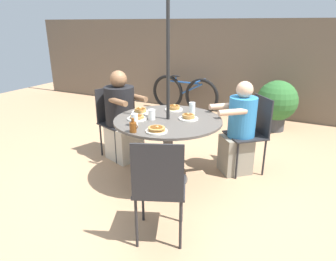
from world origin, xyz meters
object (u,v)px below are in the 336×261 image
object	(u,v)px
patio_chair_south	(159,185)
bicycle	(184,94)
diner_north	(239,132)
patio_chair_east	(114,117)
patio_chair_north	(252,129)
pancake_plate_d	(174,108)
patio_table	(168,130)
drinking_glass_b	(192,108)
potted_shrub	(277,102)
pancake_plate_c	(157,130)
drinking_glass_a	(134,120)
diner_east	(122,120)
coffee_cup	(152,115)
pancake_plate_a	(188,117)
pancake_plate_b	(141,111)
pancake_plate_e	(137,118)
syrup_bottle	(133,127)

from	to	relation	value
patio_chair_south	bicycle	world-z (taller)	patio_chair_south
diner_north	patio_chair_east	distance (m)	1.67
patio_chair_north	pancake_plate_d	world-z (taller)	patio_chair_north
bicycle	patio_table	bearing A→B (deg)	-65.45
bicycle	drinking_glass_b	bearing A→B (deg)	-60.10
diner_north	potted_shrub	world-z (taller)	diner_north
pancake_plate_c	pancake_plate_d	xyz separation A→B (m)	(-0.18, 0.77, 0.00)
pancake_plate_c	drinking_glass_a	size ratio (longest dim) A/B	1.67
diner_east	drinking_glass_a	xyz separation A→B (m)	(0.62, -0.65, 0.28)
coffee_cup	patio_chair_south	bearing A→B (deg)	-57.77
pancake_plate_a	pancake_plate_b	world-z (taller)	pancake_plate_a
patio_chair_east	drinking_glass_b	world-z (taller)	patio_chair_east
pancake_plate_c	pancake_plate_d	distance (m)	0.79
diner_north	pancake_plate_d	world-z (taller)	diner_north
pancake_plate_a	patio_table	bearing A→B (deg)	-156.33
pancake_plate_a	pancake_plate_e	xyz separation A→B (m)	(-0.50, -0.25, -0.00)
patio_chair_east	pancake_plate_d	distance (m)	0.93
syrup_bottle	potted_shrub	world-z (taller)	syrup_bottle
pancake_plate_d	drinking_glass_b	bearing A→B (deg)	-11.55
pancake_plate_e	coffee_cup	bearing A→B (deg)	26.19
patio_chair_north	diner_east	world-z (taller)	diner_east
pancake_plate_a	pancake_plate_e	bearing A→B (deg)	-153.17
coffee_cup	bicycle	size ratio (longest dim) A/B	0.07
pancake_plate_b	drinking_glass_b	world-z (taller)	drinking_glass_b
pancake_plate_a	drinking_glass_a	bearing A→B (deg)	-132.64
pancake_plate_a	bicycle	distance (m)	2.96
diner_east	pancake_plate_a	world-z (taller)	diner_east
bicycle	potted_shrub	bearing A→B (deg)	-6.47
pancake_plate_b	drinking_glass_a	distance (m)	0.46
coffee_cup	drinking_glass_b	distance (m)	0.50
syrup_bottle	drinking_glass_b	distance (m)	0.87
pancake_plate_d	drinking_glass_a	size ratio (longest dim) A/B	1.67
patio_table	patio_chair_south	xyz separation A→B (m)	(0.40, -0.97, -0.08)
drinking_glass_b	patio_chair_south	bearing A→B (deg)	-79.39
pancake_plate_e	drinking_glass_a	world-z (taller)	drinking_glass_a
patio_chair_east	coffee_cup	size ratio (longest dim) A/B	8.44
pancake_plate_e	patio_chair_north	bearing A→B (deg)	37.94
patio_chair_east	diner_east	xyz separation A→B (m)	(0.17, -0.06, -0.00)
coffee_cup	potted_shrub	size ratio (longest dim) A/B	0.13
diner_north	diner_east	bearing A→B (deg)	59.90
patio_table	coffee_cup	world-z (taller)	coffee_cup
pancake_plate_a	pancake_plate_c	bearing A→B (deg)	-103.46
patio_chair_north	patio_chair_south	world-z (taller)	same
pancake_plate_c	bicycle	distance (m)	3.38
diner_east	pancake_plate_c	distance (m)	1.18
patio_chair_east	pancake_plate_a	world-z (taller)	patio_chair_east
patio_chair_east	pancake_plate_c	size ratio (longest dim) A/B	4.37
pancake_plate_a	drinking_glass_b	distance (m)	0.21
patio_chair_south	patio_chair_east	bearing A→B (deg)	114.07
patio_chair_east	drinking_glass_a	world-z (taller)	patio_chair_east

